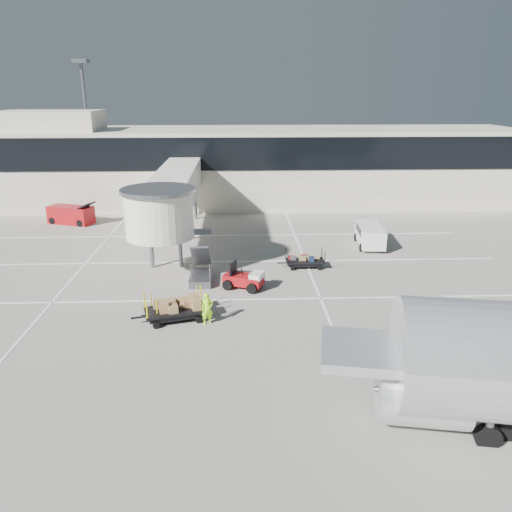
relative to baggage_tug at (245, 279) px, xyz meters
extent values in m
plane|color=#AAA398|center=(-1.44, -3.83, -0.59)|extent=(140.00, 140.00, 0.00)
cube|color=white|center=(-1.44, -1.83, -0.58)|extent=(40.00, 0.15, 0.02)
cube|color=white|center=(-1.44, 5.17, -0.58)|extent=(40.00, 0.15, 0.02)
cube|color=white|center=(-1.44, 12.17, -0.58)|extent=(40.00, 0.15, 0.02)
cube|color=white|center=(4.56, 6.17, -0.58)|extent=(0.15, 30.00, 0.02)
cube|color=white|center=(-11.44, 6.17, -0.58)|extent=(0.15, 30.00, 0.02)
cube|color=beige|center=(-1.44, 26.17, 3.41)|extent=(64.00, 12.00, 8.00)
cube|color=black|center=(-1.44, 20.12, 5.41)|extent=(64.00, 0.12, 3.20)
cube|color=beige|center=(-19.44, 24.17, 8.41)|extent=(10.00, 6.00, 2.00)
cylinder|color=slate|center=(-17.44, 30.17, 6.91)|extent=(0.36, 0.36, 15.00)
cube|color=slate|center=(-17.44, 30.17, 14.41)|extent=(1.60, 1.60, 0.40)
cube|color=white|center=(-5.44, 11.17, 3.71)|extent=(3.00, 18.00, 2.80)
cylinder|color=white|center=(-5.44, 2.17, 3.71)|extent=(4.40, 4.40, 3.00)
cylinder|color=slate|center=(-5.44, 2.17, 5.31)|extent=(4.80, 4.80, 0.25)
cylinder|color=slate|center=(-6.44, 4.17, 0.86)|extent=(0.28, 0.28, 2.90)
cylinder|color=slate|center=(-4.44, 4.17, 0.86)|extent=(0.28, 0.28, 2.90)
cylinder|color=slate|center=(-6.44, 11.17, 0.86)|extent=(0.28, 0.28, 2.90)
cylinder|color=slate|center=(-4.44, 11.17, 0.86)|extent=(0.28, 0.28, 2.90)
cylinder|color=slate|center=(-6.44, 18.17, 0.86)|extent=(0.28, 0.28, 2.90)
cylinder|color=slate|center=(-4.44, 18.17, 0.86)|extent=(0.28, 0.28, 2.90)
cube|color=slate|center=(-2.84, 1.17, -0.34)|extent=(1.40, 2.60, 0.50)
cube|color=slate|center=(-2.84, 1.77, 1.01)|extent=(1.20, 2.60, 2.06)
cube|color=slate|center=(-2.84, 3.17, 2.26)|extent=(1.40, 1.20, 0.12)
cube|color=maroon|center=(-0.06, 0.03, -0.03)|extent=(2.69, 2.02, 0.61)
cube|color=white|center=(0.78, -0.33, 0.37)|extent=(1.09, 1.30, 0.35)
cube|color=black|center=(-0.72, 0.30, 0.58)|extent=(0.51, 0.98, 0.91)
cylinder|color=black|center=(-1.07, -0.27, -0.27)|extent=(0.70, 0.49, 0.65)
cylinder|color=black|center=(-0.55, 0.95, -0.27)|extent=(0.70, 0.49, 0.65)
cylinder|color=black|center=(0.43, -0.90, -0.27)|extent=(0.70, 0.49, 0.65)
cylinder|color=black|center=(0.94, 0.32, -0.27)|extent=(0.70, 0.49, 0.65)
cube|color=black|center=(4.33, 3.71, -0.10)|extent=(2.70, 1.36, 0.11)
cube|color=black|center=(4.33, 3.71, -0.26)|extent=(2.43, 1.15, 0.22)
cube|color=black|center=(2.67, 3.71, -0.23)|extent=(0.63, 0.07, 0.07)
cylinder|color=black|center=(3.39, 3.10, -0.44)|extent=(0.31, 0.13, 0.30)
cylinder|color=black|center=(3.39, 4.31, -0.44)|extent=(0.31, 0.13, 0.30)
cylinder|color=black|center=(5.28, 3.11, -0.44)|extent=(0.31, 0.13, 0.30)
cylinder|color=black|center=(5.27, 4.32, -0.44)|extent=(0.31, 0.13, 0.30)
cylinder|color=black|center=(3.04, 3.10, 0.31)|extent=(0.06, 0.06, 0.81)
cylinder|color=black|center=(3.04, 4.31, 0.31)|extent=(0.06, 0.06, 0.81)
cylinder|color=black|center=(5.63, 3.11, 0.31)|extent=(0.06, 0.06, 0.81)
cylinder|color=black|center=(5.62, 4.32, 0.31)|extent=(0.06, 0.06, 0.81)
cube|color=maroon|center=(4.56, 3.35, 0.07)|extent=(0.37, 0.24, 0.23)
cube|color=#4A484D|center=(5.26, 3.93, 0.12)|extent=(0.40, 0.28, 0.32)
cube|color=#121F38|center=(4.51, 3.67, 0.14)|extent=(0.32, 0.30, 0.36)
cube|color=#968552|center=(3.93, 3.50, 0.10)|extent=(0.39, 0.27, 0.28)
cube|color=#968552|center=(4.53, 3.87, 0.14)|extent=(0.41, 0.35, 0.36)
cube|color=#968552|center=(4.39, 3.72, 0.15)|extent=(0.40, 0.32, 0.38)
cube|color=#968552|center=(3.96, 3.53, 0.14)|extent=(0.47, 0.23, 0.36)
cube|color=maroon|center=(4.31, 4.07, 0.11)|extent=(0.41, 0.35, 0.31)
cube|color=#4A484D|center=(3.55, 3.86, 0.11)|extent=(0.49, 0.31, 0.30)
cube|color=black|center=(-3.75, -3.92, -0.08)|extent=(3.11, 2.38, 0.11)
cube|color=black|center=(-3.75, -3.92, -0.25)|extent=(2.77, 2.08, 0.23)
cube|color=black|center=(-5.33, -4.59, -0.22)|extent=(0.63, 0.32, 0.07)
cylinder|color=black|center=(-4.40, -4.88, -0.43)|extent=(0.34, 0.24, 0.32)
cylinder|color=black|center=(-4.89, -3.72, -0.43)|extent=(0.34, 0.24, 0.32)
cylinder|color=black|center=(-2.61, -4.11, -0.43)|extent=(0.34, 0.24, 0.32)
cylinder|color=black|center=(-3.10, -2.96, -0.43)|extent=(0.34, 0.24, 0.32)
cylinder|color=#D6CF0B|center=(-4.73, -5.02, 0.34)|extent=(0.07, 0.07, 0.84)
cylinder|color=#D6CF0B|center=(-5.23, -3.87, 0.34)|extent=(0.07, 0.07, 0.84)
cylinder|color=#D6CF0B|center=(-2.27, -3.97, 0.34)|extent=(0.07, 0.07, 0.84)
cylinder|color=#D6CF0B|center=(-2.77, -2.81, 0.34)|extent=(0.07, 0.07, 0.84)
cube|color=tan|center=(-3.91, -4.49, 0.17)|extent=(0.61, 0.57, 0.39)
cube|color=tan|center=(-4.51, -4.33, 0.17)|extent=(0.62, 0.58, 0.39)
cube|color=tan|center=(-3.60, -4.24, 0.20)|extent=(0.69, 0.67, 0.45)
cube|color=tan|center=(-3.35, -4.08, 0.19)|extent=(0.70, 0.64, 0.42)
cube|color=tan|center=(-4.73, -3.90, 0.22)|extent=(0.54, 0.49, 0.48)
cube|color=tan|center=(-3.64, -3.50, 0.19)|extent=(0.56, 0.51, 0.42)
cube|color=tan|center=(-3.82, -4.18, 0.19)|extent=(0.62, 0.61, 0.42)
cube|color=tan|center=(-3.56, -3.81, 0.20)|extent=(0.52, 0.55, 0.45)
cube|color=black|center=(-3.83, -4.51, 0.01)|extent=(3.55, 2.40, 0.13)
cube|color=black|center=(-3.83, -4.51, -0.19)|extent=(3.18, 2.09, 0.27)
cube|color=black|center=(-5.76, -5.02, -0.16)|extent=(0.75, 0.28, 0.09)
cylinder|color=black|center=(-4.74, -5.51, -0.41)|extent=(0.39, 0.24, 0.37)
cylinder|color=black|center=(-5.12, -4.10, -0.41)|extent=(0.39, 0.24, 0.37)
cylinder|color=black|center=(-2.54, -4.92, -0.41)|extent=(0.39, 0.24, 0.37)
cylinder|color=black|center=(-2.92, -3.51, -0.41)|extent=(0.39, 0.24, 0.37)
cylinder|color=#D6CF0B|center=(-5.15, -5.62, 0.49)|extent=(0.08, 0.08, 0.97)
cylinder|color=#D6CF0B|center=(-5.52, -4.20, 0.49)|extent=(0.08, 0.08, 0.97)
cylinder|color=#D6CF0B|center=(-2.14, -4.81, 0.49)|extent=(0.08, 0.08, 0.97)
cylinder|color=#D6CF0B|center=(-2.51, -3.40, 0.49)|extent=(0.08, 0.08, 0.97)
cube|color=tan|center=(-3.67, -4.43, 0.33)|extent=(0.64, 0.64, 0.53)
cube|color=tan|center=(-4.60, -4.21, 0.27)|extent=(0.58, 0.64, 0.39)
cube|color=tan|center=(-4.30, -5.14, 0.36)|extent=(0.60, 0.62, 0.58)
cube|color=tan|center=(-4.30, -4.14, 0.36)|extent=(0.81, 0.71, 0.59)
cube|color=tan|center=(-3.82, -4.70, 0.29)|extent=(0.81, 0.69, 0.45)
cube|color=tan|center=(-3.75, -4.67, 0.30)|extent=(0.72, 0.70, 0.46)
cube|color=tan|center=(-3.96, -5.00, 0.36)|extent=(0.60, 0.62, 0.59)
cube|color=tan|center=(-3.36, -3.98, 0.33)|extent=(0.76, 0.56, 0.52)
imported|color=#A8FF1A|center=(-2.06, -5.06, 0.30)|extent=(0.75, 0.63, 1.77)
cube|color=white|center=(10.20, 8.62, 0.37)|extent=(2.16, 4.54, 1.42)
cube|color=white|center=(10.37, 10.58, 0.10)|extent=(1.73, 0.65, 0.83)
cube|color=black|center=(10.21, 8.80, 0.74)|extent=(2.04, 2.90, 0.57)
cylinder|color=black|center=(9.20, 7.23, -0.28)|extent=(0.27, 0.64, 0.62)
cylinder|color=black|center=(10.94, 7.08, -0.28)|extent=(0.27, 0.64, 0.62)
cylinder|color=black|center=(9.45, 10.15, -0.28)|extent=(0.27, 0.64, 0.62)
cylinder|color=black|center=(11.19, 10.00, -0.28)|extent=(0.27, 0.64, 0.62)
cube|color=maroon|center=(-16.04, 16.90, 0.23)|extent=(4.49, 3.08, 1.64)
cube|color=black|center=(-14.30, 16.25, 1.27)|extent=(1.51, 1.80, 0.58)
cylinder|color=black|center=(-17.74, 16.71, -0.26)|extent=(0.71, 0.48, 0.65)
cylinder|color=black|center=(-17.20, 18.14, -0.26)|extent=(0.71, 0.48, 0.65)
cylinder|color=black|center=(-14.87, 15.65, -0.26)|extent=(0.71, 0.48, 0.65)
cylinder|color=black|center=(-14.34, 17.08, -0.26)|extent=(0.71, 0.48, 0.65)
cube|color=silver|center=(7.69, -14.52, 2.54)|extent=(10.79, 4.75, 0.37)
cylinder|color=silver|center=(6.15, -14.24, 1.03)|extent=(3.51, 2.92, 2.40)
cube|color=silver|center=(6.15, -14.24, 1.97)|extent=(0.87, 0.41, 1.15)
cylinder|color=slate|center=(9.23, -14.80, -0.02)|extent=(0.31, 0.31, 1.15)
cylinder|color=black|center=(9.23, -14.80, -0.28)|extent=(0.98, 0.50, 0.94)
cylinder|color=slate|center=(8.33, -15.06, 0.25)|extent=(0.29, 0.29, 1.67)
cylinder|color=black|center=(8.33, -15.06, -0.28)|extent=(0.98, 0.50, 0.94)
camera|label=1|loc=(-0.42, -29.40, 11.32)|focal=35.00mm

